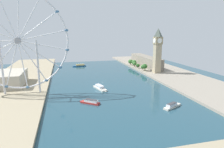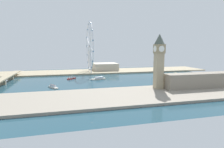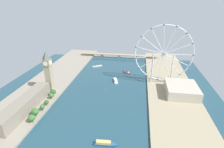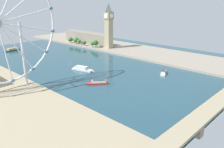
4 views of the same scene
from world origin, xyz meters
name	(u,v)px [view 4 (image 4 of 4)]	position (x,y,z in m)	size (l,w,h in m)	color
ground_plane	(71,63)	(0.00, 0.00, 0.00)	(419.55, 419.55, 0.00)	#234756
riverbank_left	(127,49)	(-124.78, 0.00, 1.50)	(90.00, 520.00, 3.00)	gray
clock_tower	(109,25)	(-102.20, -24.62, 43.53)	(13.73, 13.73, 77.59)	tan
parliament_block	(88,38)	(-110.45, -92.07, 13.67)	(22.00, 118.90, 21.33)	gray
tree_row_embankment	(82,41)	(-86.75, -82.67, 10.55)	(13.46, 82.14, 13.38)	#513823
river_bridge	(223,99)	(0.00, 206.96, 7.97)	(231.55, 13.16, 10.08)	tan
tour_boat_0	(12,50)	(24.03, -138.36, 2.23)	(30.78, 7.78, 5.25)	#235684
tour_boat_1	(163,72)	(-46.71, 123.14, 1.88)	(26.55, 16.37, 4.75)	beige
tour_boat_2	(82,69)	(12.40, 41.73, 2.11)	(14.77, 33.16, 5.25)	beige
tour_boat_3	(98,82)	(32.21, 92.40, 1.94)	(21.96, 18.39, 4.58)	#B22D28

